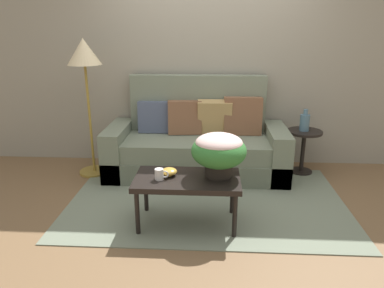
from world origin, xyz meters
name	(u,v)px	position (x,y,z in m)	size (l,w,h in m)	color
ground_plane	(207,197)	(0.00, 0.00, 0.00)	(14.00, 14.00, 0.00)	brown
wall_back	(210,47)	(0.00, 1.16, 1.48)	(6.40, 0.12, 2.97)	gray
area_rug	(207,200)	(0.00, -0.08, 0.01)	(2.80, 1.77, 0.01)	gray
couch	(197,145)	(-0.13, 0.71, 0.35)	(2.13, 0.86, 1.16)	#626B59
coffee_table	(187,182)	(-0.17, -0.54, 0.41)	(0.93, 0.51, 0.46)	black
side_table	(304,144)	(1.15, 0.75, 0.37)	(0.41, 0.41, 0.54)	black
floor_lamp	(85,64)	(-1.40, 0.59, 1.32)	(0.38, 0.38, 1.60)	olive
potted_plant	(219,150)	(0.10, -0.47, 0.69)	(0.49, 0.49, 0.38)	black
coffee_mug	(160,174)	(-0.40, -0.59, 0.51)	(0.12, 0.08, 0.10)	white
snack_bowl	(169,172)	(-0.33, -0.51, 0.49)	(0.14, 0.14, 0.07)	gold
table_vase	(305,122)	(1.14, 0.75, 0.64)	(0.11, 0.11, 0.26)	slate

